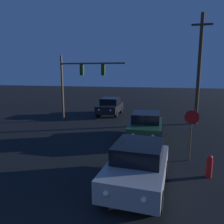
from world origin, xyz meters
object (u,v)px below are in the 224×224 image
object	(u,v)px
traffic_signal_mast	(79,77)
utility_pole	(199,69)
car_far	(110,106)
stop_sign	(191,126)
car_near	(138,165)
car_mid	(146,126)
fire_hydrant	(209,166)

from	to	relation	value
traffic_signal_mast	utility_pole	size ratio (longest dim) A/B	0.64
car_far	stop_sign	size ratio (longest dim) A/B	1.63
stop_sign	traffic_signal_mast	bearing A→B (deg)	140.66
stop_sign	car_far	bearing A→B (deg)	121.83
utility_pole	car_far	bearing A→B (deg)	163.77
car_far	stop_sign	distance (m)	12.23
car_near	stop_sign	world-z (taller)	stop_sign
car_mid	stop_sign	distance (m)	4.00
traffic_signal_mast	stop_sign	size ratio (longest dim) A/B	2.25
car_near	car_mid	bearing A→B (deg)	-84.41
car_far	fire_hydrant	size ratio (longest dim) A/B	4.31
traffic_signal_mast	utility_pole	bearing A→B (deg)	7.97
car_far	stop_sign	world-z (taller)	stop_sign
car_near	fire_hydrant	world-z (taller)	car_near
stop_sign	fire_hydrant	size ratio (longest dim) A/B	2.65
car_near	car_mid	distance (m)	6.14
stop_sign	fire_hydrant	world-z (taller)	stop_sign
utility_pole	fire_hydrant	size ratio (longest dim) A/B	9.26
car_mid	stop_sign	world-z (taller)	stop_sign
car_far	fire_hydrant	xyz separation A→B (m)	(7.02, -11.95, -0.38)
car_near	fire_hydrant	distance (m)	3.10
car_near	car_mid	size ratio (longest dim) A/B	1.02
car_mid	stop_sign	xyz separation A→B (m)	(2.33, -3.14, 0.86)
traffic_signal_mast	fire_hydrant	bearing A→B (deg)	-43.34
car_near	fire_hydrant	size ratio (longest dim) A/B	4.40
car_near	car_far	world-z (taller)	same
car_mid	car_far	world-z (taller)	same
car_mid	car_far	bearing A→B (deg)	-60.37
car_near	utility_pole	size ratio (longest dim) A/B	0.48
car_far	traffic_signal_mast	bearing A→B (deg)	63.73
traffic_signal_mast	car_mid	bearing A→B (deg)	-31.44
car_far	car_mid	bearing A→B (deg)	120.00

